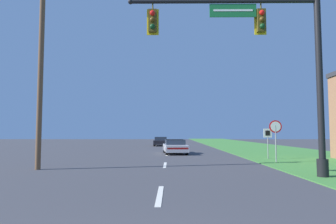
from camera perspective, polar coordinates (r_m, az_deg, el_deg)
name	(u,v)px	position (r m, az deg, el deg)	size (l,w,h in m)	color
grass_verge_right	(264,149)	(34.33, 17.90, -6.73)	(10.00, 110.00, 0.04)	#428438
road_center_line	(167,154)	(24.80, -0.22, -8.10)	(0.16, 34.80, 0.01)	silver
signal_mast	(274,58)	(13.22, 19.52, 9.73)	(8.09, 0.47, 8.10)	black
car_ahead	(175,147)	(25.83, 1.35, -6.60)	(2.19, 4.66, 1.19)	black
far_car	(161,141)	(41.18, -1.38, -5.61)	(1.82, 4.45, 1.19)	black
stop_sign	(276,132)	(19.19, 19.81, -3.52)	(0.76, 0.07, 2.50)	gray
route_sign_post	(268,137)	(21.41, 18.45, -4.47)	(0.55, 0.06, 2.03)	gray
utility_pole_near	(41,61)	(16.44, -23.06, 8.85)	(1.80, 0.26, 10.38)	brown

